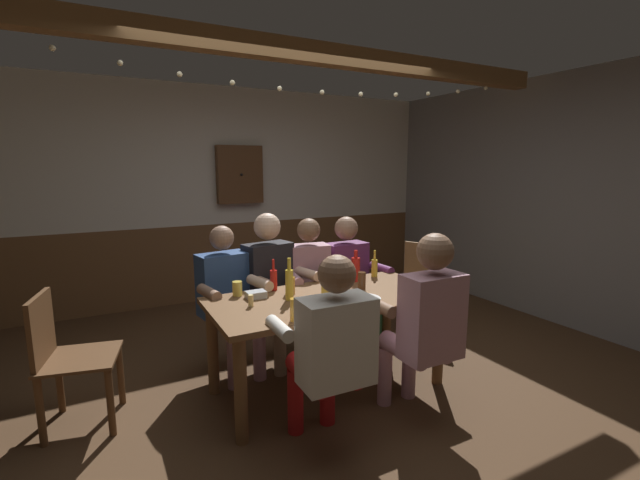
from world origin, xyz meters
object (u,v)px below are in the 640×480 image
(person_0, at_px, (228,293))
(bottle_0, at_px, (289,284))
(person_1, at_px, (272,281))
(bottle_2, at_px, (274,279))
(plate_0, at_px, (364,299))
(bottle_3, at_px, (374,267))
(table_candle, at_px, (251,301))
(pint_glass_2, at_px, (362,281))
(bottle_1, at_px, (356,269))
(chair_empty_near_right, at_px, (66,356))
(person_3, at_px, (350,275))
(pint_glass_4, at_px, (295,310))
(condiment_caddy, at_px, (256,295))
(person_2, at_px, (312,281))
(pint_glass_1, at_px, (290,285))
(person_4, at_px, (331,344))
(pint_glass_5, at_px, (419,280))
(pint_glass_0, at_px, (327,290))
(pint_glass_3, at_px, (237,289))
(dining_table, at_px, (328,310))
(person_5, at_px, (425,319))
(wall_dart_cabinet, at_px, (240,175))
(chair_empty_near_left, at_px, (417,284))

(person_0, height_order, bottle_0, person_0)
(person_1, relative_size, bottle_2, 5.31)
(plate_0, distance_m, bottle_3, 0.67)
(table_candle, bearing_deg, pint_glass_2, -0.43)
(bottle_1, height_order, pint_glass_2, bottle_1)
(chair_empty_near_right, relative_size, bottle_1, 3.41)
(person_1, distance_m, person_3, 0.77)
(bottle_3, distance_m, pint_glass_4, 1.23)
(plate_0, bearing_deg, bottle_2, 131.76)
(condiment_caddy, height_order, bottle_2, bottle_2)
(person_2, distance_m, person_3, 0.40)
(chair_empty_near_right, height_order, pint_glass_1, chair_empty_near_right)
(person_4, xyz_separation_m, pint_glass_5, (1.06, 0.49, 0.12))
(person_1, xyz_separation_m, pint_glass_0, (0.15, -0.68, 0.07))
(bottle_1, distance_m, pint_glass_5, 0.52)
(pint_glass_3, height_order, pint_glass_4, pint_glass_4)
(pint_glass_4, bearing_deg, bottle_3, 31.91)
(plate_0, relative_size, bottle_0, 0.77)
(dining_table, bearing_deg, pint_glass_5, -11.97)
(person_1, distance_m, person_5, 1.39)
(person_3, relative_size, table_candle, 14.96)
(chair_empty_near_right, xyz_separation_m, wall_dart_cabinet, (1.85, 2.17, 1.07))
(person_3, bearing_deg, pint_glass_5, 96.33)
(person_0, distance_m, pint_glass_0, 0.86)
(bottle_2, relative_size, pint_glass_4, 1.71)
(pint_glass_2, height_order, pint_glass_3, pint_glass_2)
(dining_table, distance_m, bottle_0, 0.37)
(pint_glass_1, bearing_deg, person_1, 84.70)
(bottle_1, height_order, pint_glass_1, bottle_1)
(person_1, xyz_separation_m, pint_glass_4, (-0.24, -0.99, 0.09))
(person_1, relative_size, pint_glass_5, 10.20)
(bottle_1, bearing_deg, person_3, 63.63)
(condiment_caddy, relative_size, bottle_3, 0.61)
(person_2, relative_size, chair_empty_near_left, 1.37)
(person_1, xyz_separation_m, pint_glass_1, (-0.04, -0.47, 0.08))
(person_0, relative_size, table_candle, 14.85)
(person_4, distance_m, chair_empty_near_right, 1.69)
(person_5, distance_m, bottle_3, 0.99)
(pint_glass_0, bearing_deg, table_candle, 172.34)
(dining_table, xyz_separation_m, wall_dart_cabinet, (0.16, 2.53, 0.93))
(person_3, distance_m, person_5, 1.30)
(person_4, distance_m, wall_dart_cabinet, 3.33)
(chair_empty_near_right, bearing_deg, pint_glass_4, 72.99)
(chair_empty_near_left, bearing_deg, person_4, 102.19)
(person_3, bearing_deg, wall_dart_cabinet, -80.48)
(person_4, bearing_deg, chair_empty_near_left, 38.02)
(dining_table, height_order, person_4, person_4)
(bottle_0, relative_size, bottle_3, 1.33)
(person_5, relative_size, condiment_caddy, 8.98)
(bottle_0, bearing_deg, pint_glass_3, 136.53)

